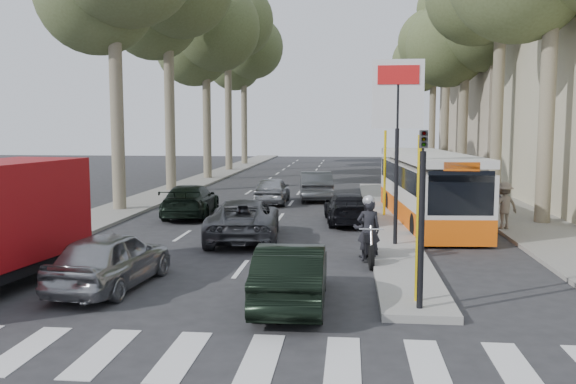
# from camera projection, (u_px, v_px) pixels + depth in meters

# --- Properties ---
(ground) EXTENTS (120.00, 120.00, 0.00)m
(ground) POSITION_uv_depth(u_px,v_px,m) (265.00, 291.00, 13.64)
(ground) COLOR #28282B
(ground) RESTS_ON ground
(sidewalk_right) EXTENTS (3.20, 70.00, 0.12)m
(sidewalk_right) POSITION_uv_depth(u_px,v_px,m) (459.00, 185.00, 37.50)
(sidewalk_right) COLOR gray
(sidewalk_right) RESTS_ON ground
(median_left) EXTENTS (2.40, 64.00, 0.12)m
(median_left) POSITION_uv_depth(u_px,v_px,m) (206.00, 178.00, 42.13)
(median_left) COLOR gray
(median_left) RESTS_ON ground
(traffic_island) EXTENTS (1.50, 26.00, 0.16)m
(traffic_island) POSITION_uv_depth(u_px,v_px,m) (384.00, 217.00, 24.19)
(traffic_island) COLOR gray
(traffic_island) RESTS_ON ground
(building_far) EXTENTS (11.00, 20.00, 16.00)m
(building_far) POSITION_uv_depth(u_px,v_px,m) (536.00, 67.00, 44.85)
(building_far) COLOR #B7A88E
(building_far) RESTS_ON ground
(billboard) EXTENTS (1.50, 12.10, 5.60)m
(billboard) POSITION_uv_depth(u_px,v_px,m) (397.00, 125.00, 17.86)
(billboard) COLOR yellow
(billboard) RESTS_ON ground
(traffic_light_island) EXTENTS (0.16, 0.41, 3.60)m
(traffic_light_island) POSITION_uv_depth(u_px,v_px,m) (422.00, 189.00, 11.56)
(traffic_light_island) COLOR black
(traffic_light_island) RESTS_ON ground
(tree_l_c) EXTENTS (7.40, 7.20, 13.71)m
(tree_l_c) POSITION_uv_depth(u_px,v_px,m) (208.00, 31.00, 41.14)
(tree_l_c) COLOR #6B604C
(tree_l_c) RESTS_ON ground
(tree_l_d) EXTENTS (7.40, 7.20, 15.66)m
(tree_l_d) POSITION_uv_depth(u_px,v_px,m) (229.00, 25.00, 48.88)
(tree_l_d) COLOR #6B604C
(tree_l_d) RESTS_ON ground
(tree_l_e) EXTENTS (7.40, 7.20, 14.49)m
(tree_l_e) POSITION_uv_depth(u_px,v_px,m) (245.00, 50.00, 56.91)
(tree_l_e) COLOR #6B604C
(tree_l_e) RESTS_ON ground
(tree_r_c) EXTENTS (7.40, 7.20, 13.32)m
(tree_r_c) POSITION_uv_depth(u_px,v_px,m) (468.00, 28.00, 37.51)
(tree_r_c) COLOR #6B604C
(tree_r_c) RESTS_ON ground
(tree_r_d) EXTENTS (7.40, 7.20, 14.88)m
(tree_r_d) POSITION_uv_depth(u_px,v_px,m) (449.00, 26.00, 45.27)
(tree_r_d) COLOR #6B604C
(tree_r_d) RESTS_ON ground
(tree_r_e) EXTENTS (7.40, 7.20, 14.10)m
(tree_r_e) POSITION_uv_depth(u_px,v_px,m) (435.00, 49.00, 53.24)
(tree_r_e) COLOR #6B604C
(tree_r_e) RESTS_ON ground
(silver_hatchback) EXTENTS (1.94, 4.03, 1.33)m
(silver_hatchback) POSITION_uv_depth(u_px,v_px,m) (111.00, 259.00, 13.82)
(silver_hatchback) COLOR #95979C
(silver_hatchback) RESTS_ON ground
(dark_hatchback) EXTENTS (1.45, 3.95, 1.29)m
(dark_hatchback) POSITION_uv_depth(u_px,v_px,m) (292.00, 274.00, 12.51)
(dark_hatchback) COLOR black
(dark_hatchback) RESTS_ON ground
(queue_car_a) EXTENTS (2.70, 5.00, 1.33)m
(queue_car_a) POSITION_uv_depth(u_px,v_px,m) (244.00, 219.00, 19.66)
(queue_car_a) COLOR #43454A
(queue_car_a) RESTS_ON ground
(queue_car_b) EXTENTS (1.99, 4.14, 1.16)m
(queue_car_b) POSITION_uv_depth(u_px,v_px,m) (347.00, 208.00, 23.01)
(queue_car_b) COLOR black
(queue_car_b) RESTS_ON ground
(queue_car_c) EXTENTS (1.59, 3.80, 1.29)m
(queue_car_c) POSITION_uv_depth(u_px,v_px,m) (272.00, 190.00, 28.85)
(queue_car_c) COLOR #999CA0
(queue_car_c) RESTS_ON ground
(queue_car_d) EXTENTS (1.95, 4.45, 1.42)m
(queue_car_d) POSITION_uv_depth(u_px,v_px,m) (316.00, 186.00, 30.34)
(queue_car_d) COLOR #45484C
(queue_car_d) RESTS_ON ground
(queue_car_e) EXTENTS (2.17, 4.65, 1.31)m
(queue_car_e) POSITION_uv_depth(u_px,v_px,m) (190.00, 201.00, 24.69)
(queue_car_e) COLOR black
(queue_car_e) RESTS_ON ground
(city_bus) EXTENTS (2.93, 10.35, 2.69)m
(city_bus) POSITION_uv_depth(u_px,v_px,m) (427.00, 186.00, 23.08)
(city_bus) COLOR #F45E0D
(city_bus) RESTS_ON ground
(motorcycle) EXTENTS (0.80, 2.17, 1.84)m
(motorcycle) POSITION_uv_depth(u_px,v_px,m) (368.00, 231.00, 16.51)
(motorcycle) COLOR black
(motorcycle) RESTS_ON ground
(pedestrian_near) EXTENTS (0.84, 1.01, 1.55)m
(pedestrian_near) POSITION_uv_depth(u_px,v_px,m) (492.00, 197.00, 24.07)
(pedestrian_near) COLOR #39314A
(pedestrian_near) RESTS_ON sidewalk_right
(pedestrian_far) EXTENTS (1.15, 0.82, 1.63)m
(pedestrian_far) POSITION_uv_depth(u_px,v_px,m) (504.00, 205.00, 21.06)
(pedestrian_far) COLOR #6E6052
(pedestrian_far) RESTS_ON sidewalk_right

